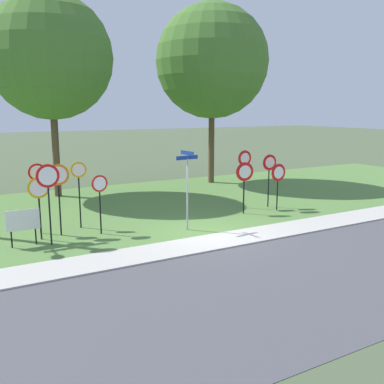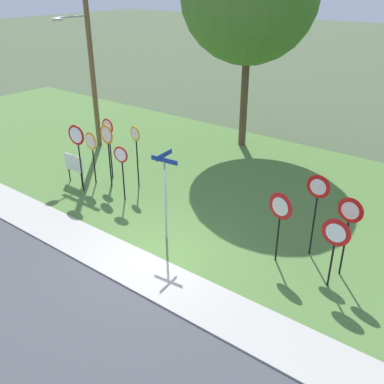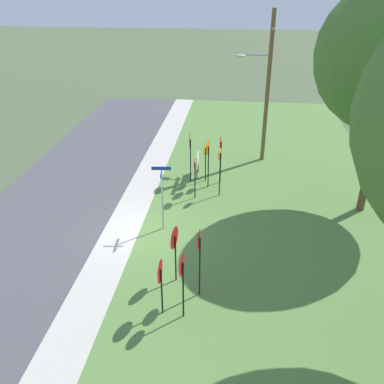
{
  "view_description": "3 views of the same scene",
  "coord_description": "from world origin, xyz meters",
  "px_view_note": "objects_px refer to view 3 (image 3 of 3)",
  "views": [
    {
      "loc": [
        -8.22,
        -13.1,
        4.58
      ],
      "look_at": [
        0.44,
        2.1,
        1.25
      ],
      "focal_mm": 40.9,
      "sensor_mm": 36.0,
      "label": 1
    },
    {
      "loc": [
        7.73,
        -8.2,
        7.8
      ],
      "look_at": [
        -0.15,
        2.06,
        1.39
      ],
      "focal_mm": 40.96,
      "sensor_mm": 36.0,
      "label": 2
    },
    {
      "loc": [
        15.0,
        4.02,
        10.03
      ],
      "look_at": [
        -1.26,
        2.19,
        1.49
      ],
      "focal_mm": 38.76,
      "sensor_mm": 36.0,
      "label": 3
    }
  ],
  "objects_px": {
    "street_name_post": "(162,193)",
    "utility_pole": "(266,84)",
    "stop_sign_center_tall": "(205,153)",
    "yield_sign_far_right": "(174,242)",
    "yield_sign_near_left": "(160,275)",
    "yield_sign_far_left": "(182,271)",
    "notice_board": "(197,161)",
    "stop_sign_far_left": "(194,169)",
    "yield_sign_near_right": "(199,247)",
    "stop_sign_far_right": "(221,150)",
    "stop_sign_near_left": "(208,153)",
    "stop_sign_near_right": "(220,162)",
    "stop_sign_far_center": "(190,146)"
  },
  "relations": [
    {
      "from": "yield_sign_near_right",
      "to": "stop_sign_near_left",
      "type": "bearing_deg",
      "value": -176.63
    },
    {
      "from": "stop_sign_far_center",
      "to": "notice_board",
      "type": "relative_size",
      "value": 2.21
    },
    {
      "from": "stop_sign_center_tall",
      "to": "notice_board",
      "type": "xyz_separation_m",
      "value": [
        -0.66,
        -0.47,
        -0.78
      ]
    },
    {
      "from": "stop_sign_far_right",
      "to": "yield_sign_far_right",
      "type": "height_order",
      "value": "stop_sign_far_right"
    },
    {
      "from": "stop_sign_near_left",
      "to": "stop_sign_near_right",
      "type": "bearing_deg",
      "value": 42.44
    },
    {
      "from": "stop_sign_center_tall",
      "to": "yield_sign_near_right",
      "type": "height_order",
      "value": "yield_sign_near_right"
    },
    {
      "from": "stop_sign_far_left",
      "to": "stop_sign_near_right",
      "type": "bearing_deg",
      "value": 101.21
    },
    {
      "from": "stop_sign_far_right",
      "to": "yield_sign_far_right",
      "type": "bearing_deg",
      "value": -5.24
    },
    {
      "from": "yield_sign_near_right",
      "to": "yield_sign_far_left",
      "type": "relative_size",
      "value": 1.08
    },
    {
      "from": "stop_sign_far_left",
      "to": "utility_pole",
      "type": "bearing_deg",
      "value": 139.7
    },
    {
      "from": "yield_sign_far_right",
      "to": "stop_sign_near_left",
      "type": "bearing_deg",
      "value": -173.64
    },
    {
      "from": "stop_sign_near_left",
      "to": "street_name_post",
      "type": "height_order",
      "value": "street_name_post"
    },
    {
      "from": "stop_sign_near_right",
      "to": "stop_sign_center_tall",
      "type": "relative_size",
      "value": 1.16
    },
    {
      "from": "stop_sign_near_right",
      "to": "yield_sign_near_left",
      "type": "xyz_separation_m",
      "value": [
        8.61,
        -1.44,
        -0.26
      ]
    },
    {
      "from": "stop_sign_far_center",
      "to": "stop_sign_center_tall",
      "type": "bearing_deg",
      "value": 96.44
    },
    {
      "from": "yield_sign_far_right",
      "to": "yield_sign_near_left",
      "type": "bearing_deg",
      "value": 4.05
    },
    {
      "from": "yield_sign_near_right",
      "to": "yield_sign_far_left",
      "type": "bearing_deg",
      "value": -19.9
    },
    {
      "from": "stop_sign_near_right",
      "to": "notice_board",
      "type": "distance_m",
      "value": 2.83
    },
    {
      "from": "yield_sign_near_left",
      "to": "street_name_post",
      "type": "distance_m",
      "value": 5.23
    },
    {
      "from": "stop_sign_far_left",
      "to": "yield_sign_near_left",
      "type": "xyz_separation_m",
      "value": [
        8.2,
        -0.23,
        -0.0
      ]
    },
    {
      "from": "yield_sign_near_right",
      "to": "stop_sign_far_right",
      "type": "bearing_deg",
      "value": 179.31
    },
    {
      "from": "yield_sign_near_left",
      "to": "stop_sign_near_left",
      "type": "bearing_deg",
      "value": 176.03
    },
    {
      "from": "stop_sign_far_right",
      "to": "notice_board",
      "type": "height_order",
      "value": "stop_sign_far_right"
    },
    {
      "from": "yield_sign_near_left",
      "to": "yield_sign_far_right",
      "type": "distance_m",
      "value": 1.74
    },
    {
      "from": "yield_sign_near_right",
      "to": "notice_board",
      "type": "height_order",
      "value": "yield_sign_near_right"
    },
    {
      "from": "stop_sign_near_right",
      "to": "yield_sign_near_left",
      "type": "bearing_deg",
      "value": 1.81
    },
    {
      "from": "utility_pole",
      "to": "yield_sign_near_right",
      "type": "bearing_deg",
      "value": -11.49
    },
    {
      "from": "yield_sign_near_right",
      "to": "utility_pole",
      "type": "xyz_separation_m",
      "value": [
        -12.59,
        2.56,
        2.61
      ]
    },
    {
      "from": "notice_board",
      "to": "stop_sign_far_center",
      "type": "bearing_deg",
      "value": -21.57
    },
    {
      "from": "yield_sign_far_left",
      "to": "yield_sign_near_left",
      "type": "bearing_deg",
      "value": -89.77
    },
    {
      "from": "stop_sign_near_right",
      "to": "utility_pole",
      "type": "height_order",
      "value": "utility_pole"
    },
    {
      "from": "yield_sign_far_left",
      "to": "notice_board",
      "type": "bearing_deg",
      "value": -171.23
    },
    {
      "from": "stop_sign_far_left",
      "to": "yield_sign_far_right",
      "type": "height_order",
      "value": "yield_sign_far_right"
    },
    {
      "from": "stop_sign_center_tall",
      "to": "yield_sign_near_left",
      "type": "distance_m",
      "value": 10.27
    },
    {
      "from": "stop_sign_near_left",
      "to": "stop_sign_far_right",
      "type": "relative_size",
      "value": 1.0
    },
    {
      "from": "stop_sign_far_center",
      "to": "yield_sign_near_right",
      "type": "xyz_separation_m",
      "value": [
        9.03,
        1.35,
        -0.02
      ]
    },
    {
      "from": "stop_sign_center_tall",
      "to": "utility_pole",
      "type": "xyz_separation_m",
      "value": [
        -3.38,
        3.12,
        3.0
      ]
    },
    {
      "from": "stop_sign_far_center",
      "to": "yield_sign_far_right",
      "type": "relative_size",
      "value": 1.21
    },
    {
      "from": "street_name_post",
      "to": "utility_pole",
      "type": "xyz_separation_m",
      "value": [
        -8.47,
        4.54,
        2.83
      ]
    },
    {
      "from": "yield_sign_near_right",
      "to": "stop_sign_near_right",
      "type": "bearing_deg",
      "value": 178.71
    },
    {
      "from": "stop_sign_far_right",
      "to": "yield_sign_near_left",
      "type": "distance_m",
      "value": 10.22
    },
    {
      "from": "stop_sign_center_tall",
      "to": "utility_pole",
      "type": "height_order",
      "value": "utility_pole"
    },
    {
      "from": "stop_sign_center_tall",
      "to": "yield_sign_far_left",
      "type": "bearing_deg",
      "value": 7.55
    },
    {
      "from": "stop_sign_far_right",
      "to": "yield_sign_near_left",
      "type": "xyz_separation_m",
      "value": [
        10.12,
        -1.4,
        -0.29
      ]
    },
    {
      "from": "yield_sign_near_left",
      "to": "stop_sign_near_right",
      "type": "bearing_deg",
      "value": 171.26
    },
    {
      "from": "stop_sign_near_right",
      "to": "street_name_post",
      "type": "distance_m",
      "value": 4.14
    },
    {
      "from": "stop_sign_near_right",
      "to": "stop_sign_far_left",
      "type": "relative_size",
      "value": 1.17
    },
    {
      "from": "stop_sign_far_right",
      "to": "utility_pole",
      "type": "xyz_separation_m",
      "value": [
        -3.52,
        2.29,
        2.75
      ]
    },
    {
      "from": "yield_sign_near_left",
      "to": "yield_sign_near_right",
      "type": "xyz_separation_m",
      "value": [
        -1.05,
        1.14,
        0.44
      ]
    },
    {
      "from": "stop_sign_near_left",
      "to": "stop_sign_near_right",
      "type": "distance_m",
      "value": 1.12
    }
  ]
}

